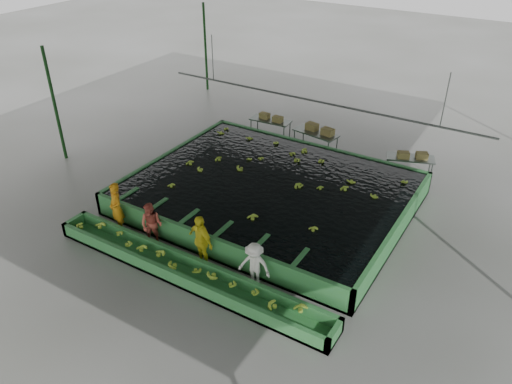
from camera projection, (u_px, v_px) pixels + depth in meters
The scene contains 21 objects.
ground at pixel (249, 222), 18.05m from camera, with size 80.00×80.00×0.00m, color slate.
shed_roof at pixel (248, 89), 15.47m from camera, with size 20.00×22.00×0.04m, color gray.
shed_posts at pixel (248, 160), 16.76m from camera, with size 20.00×22.00×5.00m, color #133A14, non-canonical shape.
flotation_tank at pixel (270, 193), 18.91m from camera, with size 10.00×8.00×0.90m, color #307739, non-canonical shape.
tank_water at pixel (270, 184), 18.70m from camera, with size 9.70×7.70×0.00m, color black.
sorting_trough at pixel (186, 272), 15.29m from camera, with size 10.00×1.00×0.50m, color #307739, non-canonical shape.
cableway_rail at pixel (314, 101), 20.15m from camera, with size 0.08×0.08×14.00m, color #59605B.
rail_hanger_left at pixel (213, 58), 21.88m from camera, with size 0.04×0.04×2.00m, color #59605B.
rail_hanger_right at pixel (445, 100), 17.40m from camera, with size 0.04×0.04×2.00m, color #59605B.
worker_a at pixel (116, 208), 17.14m from camera, with size 0.68×0.44×1.85m, color #C5790F.
worker_b at pixel (152, 225), 16.51m from camera, with size 0.77×0.60×1.57m, color #B14838.
worker_c at pixel (201, 241), 15.53m from camera, with size 1.07×0.45×1.83m, color yellow.
worker_d at pixel (254, 266), 14.72m from camera, with size 1.00×0.57×1.54m, color silver.
packing_table_left at pixel (270, 128), 24.11m from camera, with size 1.96×0.78×0.89m, color #59605B, non-canonical shape.
packing_table_mid at pixel (315, 142), 22.75m from camera, with size 2.06×0.82×0.94m, color #59605B, non-canonical shape.
packing_table_right at pixel (409, 167), 20.75m from camera, with size 1.92×0.77×0.87m, color #59605B, non-canonical shape.
box_stack_left at pixel (271, 120), 23.85m from camera, with size 1.22×0.34×0.26m, color olive, non-canonical shape.
box_stack_mid at pixel (319, 132), 22.51m from camera, with size 1.41×0.39×0.30m, color olive, non-canonical shape.
box_stack_right at pixel (412, 158), 20.46m from camera, with size 1.21×0.34×0.26m, color olive, non-canonical shape.
floating_bananas at pixel (280, 175), 19.29m from camera, with size 9.32×6.35×0.13m, color #97BD2F, non-canonical shape.
trough_bananas at pixel (186, 268), 15.21m from camera, with size 8.84×0.59×0.12m, color #97BD2F, non-canonical shape.
Camera 1 is at (8.02, -12.57, 10.22)m, focal length 35.00 mm.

